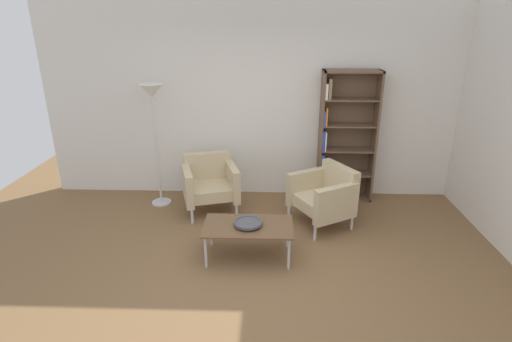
# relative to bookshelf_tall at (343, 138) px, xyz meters

# --- Properties ---
(ground_plane) EXTENTS (8.32, 8.32, 0.00)m
(ground_plane) POSITION_rel_bookshelf_tall_xyz_m (-1.16, -2.26, -0.93)
(ground_plane) COLOR brown
(plaster_back_panel) EXTENTS (6.40, 0.12, 2.90)m
(plaster_back_panel) POSITION_rel_bookshelf_tall_xyz_m (-1.16, 0.20, 0.52)
(plaster_back_panel) COLOR silver
(plaster_back_panel) RESTS_ON ground_plane
(bookshelf_tall) EXTENTS (0.80, 0.30, 1.90)m
(bookshelf_tall) POSITION_rel_bookshelf_tall_xyz_m (0.00, 0.00, 0.00)
(bookshelf_tall) COLOR brown
(bookshelf_tall) RESTS_ON ground_plane
(coffee_table_low) EXTENTS (1.00, 0.56, 0.40)m
(coffee_table_low) POSITION_rel_bookshelf_tall_xyz_m (-1.29, -1.68, -0.56)
(coffee_table_low) COLOR brown
(coffee_table_low) RESTS_ON ground_plane
(decorative_bowl) EXTENTS (0.32, 0.32, 0.05)m
(decorative_bowl) POSITION_rel_bookshelf_tall_xyz_m (-1.29, -1.68, -0.49)
(decorative_bowl) COLOR #4C4C51
(decorative_bowl) RESTS_ON coffee_table_low
(armchair_near_window) EXTENTS (0.87, 0.83, 0.78)m
(armchair_near_window) POSITION_rel_bookshelf_tall_xyz_m (-1.89, -0.49, -0.51)
(armchair_near_window) COLOR #C6B289
(armchair_near_window) RESTS_ON ground_plane
(armchair_spare_guest) EXTENTS (0.91, 0.93, 0.78)m
(armchair_spare_guest) POSITION_rel_bookshelf_tall_xyz_m (-0.34, -0.85, -0.51)
(armchair_spare_guest) COLOR #C6B289
(armchair_spare_guest) RESTS_ON ground_plane
(floor_lamp_torchiere) EXTENTS (0.32, 0.32, 1.74)m
(floor_lamp_torchiere) POSITION_rel_bookshelf_tall_xyz_m (-2.64, -0.30, 0.52)
(floor_lamp_torchiere) COLOR silver
(floor_lamp_torchiere) RESTS_ON ground_plane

